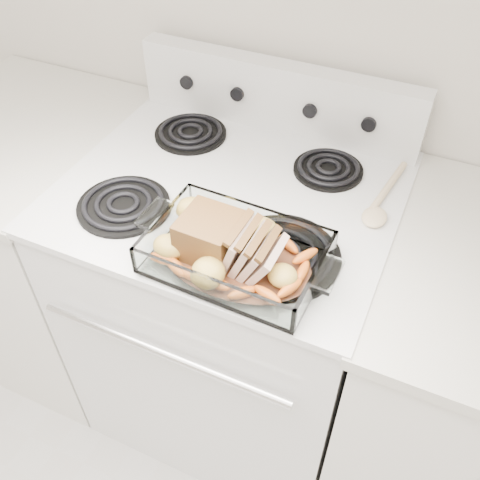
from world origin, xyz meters
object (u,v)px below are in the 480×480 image
at_px(baking_dish, 236,257).
at_px(pork_roast, 222,241).
at_px(electric_range, 232,308).
at_px(counter_right, 463,396).
at_px(counter_left, 52,246).

relative_size(baking_dish, pork_roast, 1.64).
height_order(electric_range, pork_roast, electric_range).
relative_size(electric_range, pork_roast, 5.39).
height_order(counter_right, baking_dish, baking_dish).
bearing_deg(electric_range, counter_left, -179.90).
height_order(electric_range, baking_dish, electric_range).
bearing_deg(baking_dish, electric_range, 119.80).
xyz_separation_m(electric_range, baking_dish, (0.12, -0.22, 0.48)).
bearing_deg(counter_left, counter_right, 0.00).
relative_size(electric_range, baking_dish, 3.28).
xyz_separation_m(electric_range, pork_roast, (0.09, -0.22, 0.51)).
xyz_separation_m(counter_left, pork_roast, (0.75, -0.22, 0.53)).
height_order(counter_left, baking_dish, baking_dish).
bearing_deg(pork_roast, counter_left, 171.50).
xyz_separation_m(counter_right, pork_roast, (-0.58, -0.22, 0.53)).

